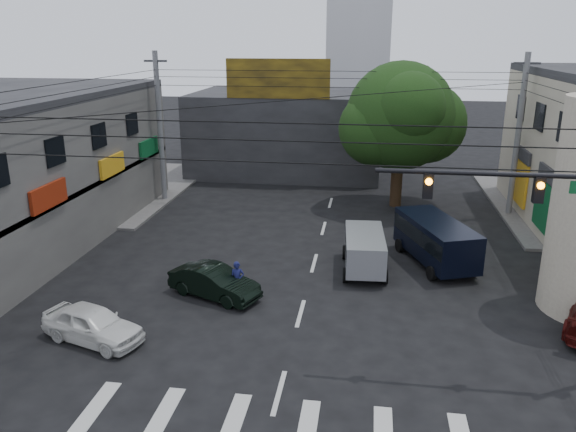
% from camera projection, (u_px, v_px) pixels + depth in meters
% --- Properties ---
extents(ground, '(160.00, 160.00, 0.00)m').
position_uv_depth(ground, '(293.00, 340.00, 19.25)').
color(ground, black).
rests_on(ground, ground).
extents(sidewalk_far_left, '(16.00, 16.00, 0.15)m').
position_uv_depth(sidewalk_far_left, '(71.00, 187.00, 38.71)').
color(sidewalk_far_left, '#514F4C').
rests_on(sidewalk_far_left, ground).
extents(building_far, '(14.00, 10.00, 6.00)m').
position_uv_depth(building_far, '(288.00, 131.00, 43.40)').
color(building_far, '#232326').
rests_on(building_far, ground).
extents(billboard, '(7.00, 0.30, 2.60)m').
position_uv_depth(billboard, '(278.00, 79.00, 37.48)').
color(billboard, olive).
rests_on(billboard, building_far).
extents(street_tree, '(6.40, 6.40, 8.70)m').
position_uv_depth(street_tree, '(400.00, 117.00, 33.05)').
color(street_tree, black).
rests_on(street_tree, ground).
extents(traffic_gantry, '(7.10, 0.35, 7.20)m').
position_uv_depth(traffic_gantry, '(564.00, 228.00, 15.74)').
color(traffic_gantry, black).
rests_on(traffic_gantry, ground).
extents(utility_pole_far_left, '(0.32, 0.32, 9.20)m').
position_uv_depth(utility_pole_far_left, '(160.00, 128.00, 34.40)').
color(utility_pole_far_left, '#59595B').
rests_on(utility_pole_far_left, ground).
extents(utility_pole_far_right, '(0.32, 0.32, 9.20)m').
position_uv_depth(utility_pole_far_right, '(518.00, 137.00, 31.46)').
color(utility_pole_far_right, '#59595B').
rests_on(utility_pole_far_right, ground).
extents(dark_sedan, '(4.09, 4.78, 1.26)m').
position_uv_depth(dark_sedan, '(214.00, 282.00, 22.33)').
color(dark_sedan, black).
rests_on(dark_sedan, ground).
extents(white_compact, '(3.63, 4.55, 1.26)m').
position_uv_depth(white_compact, '(93.00, 324.00, 19.06)').
color(white_compact, silver).
rests_on(white_compact, ground).
extents(silver_minivan, '(4.15, 2.12, 1.70)m').
position_uv_depth(silver_minivan, '(364.00, 252.00, 24.80)').
color(silver_minivan, gray).
rests_on(silver_minivan, ground).
extents(navy_van, '(6.36, 5.28, 2.03)m').
position_uv_depth(navy_van, '(435.00, 243.00, 25.53)').
color(navy_van, black).
rests_on(navy_van, ground).
extents(traffic_officer, '(0.67, 0.54, 1.52)m').
position_uv_depth(traffic_officer, '(237.00, 280.00, 22.22)').
color(traffic_officer, '#131644').
rests_on(traffic_officer, ground).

